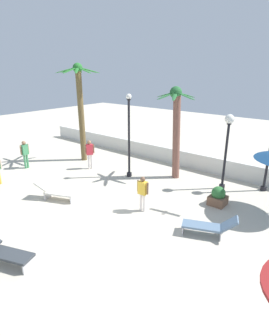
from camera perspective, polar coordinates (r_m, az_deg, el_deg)
name	(u,v)px	position (r m, az deg, el deg)	size (l,w,h in m)	color
ground_plane	(89,220)	(11.34, -9.27, -10.42)	(56.00, 56.00, 0.00)	beige
boundary_wall	(190,160)	(16.99, 11.33, 1.64)	(25.20, 0.30, 0.94)	silver
palm_tree_0	(176,123)	(14.72, 8.51, 9.04)	(2.30, 2.17, 4.81)	brown
palm_tree_1	(80,102)	(17.78, -11.04, 13.04)	(2.64, 2.63, 5.95)	brown
lamp_post_0	(129,135)	(14.77, -1.14, 6.82)	(0.29, 0.29, 4.44)	black
lamp_post_1	(227,139)	(13.82, 18.46, 5.65)	(0.44, 0.44, 3.67)	black
lounge_chair_0	(55,191)	(13.13, -15.87, -4.59)	(1.93, 1.24, 0.83)	#B7B7BC
lounge_chair_1	(4,252)	(9.66, -25.09, -15.25)	(1.92, 1.17, 0.81)	#B7B7BC
lounge_chair_2	(209,226)	(10.40, 15.05, -11.39)	(1.95, 1.25, 0.84)	#B7B7BC
guest_1	(143,191)	(11.44, 1.68, -4.66)	(0.56, 0.25, 1.54)	silver
guest_2	(90,152)	(16.50, -9.16, 3.33)	(0.40, 0.48, 1.73)	silver
guest_3	(25,152)	(17.62, -21.51, 3.10)	(0.26, 0.56, 1.66)	#3F8C59
planter	(218,197)	(12.70, 16.72, -5.63)	(0.70, 0.70, 0.85)	brown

